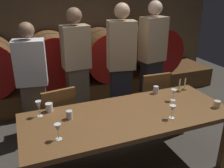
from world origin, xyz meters
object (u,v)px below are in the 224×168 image
object	(u,v)px
wine_barrel_far_right	(151,49)
cup_center_left	(69,115)
chair_left	(58,116)
cup_center_right	(156,90)
dining_table	(128,120)
cup_far_right	(217,104)
guest_center_right	(121,66)
candle_right	(185,86)
wine_glass_far_left	(39,106)
guest_center_left	(77,67)
wine_glass_center_right	(172,109)
chair_right	(152,98)
cup_far_left	(49,107)
wine_glass_center_left	(58,129)
guest_far_right	(152,59)
candle_left	(179,88)
wine_barrel_center_left	(52,59)
wine_glass_far_right	(174,93)
guest_far_left	(33,84)
wine_barrel_center_right	(103,53)

from	to	relation	value
wine_barrel_far_right	cup_center_left	distance (m)	2.88
chair_left	cup_center_right	bearing A→B (deg)	158.43
dining_table	cup_far_right	size ratio (longest dim) A/B	28.14
wine_barrel_far_right	cup_center_left	xyz separation A→B (m)	(-2.09, -1.98, -0.05)
guest_center_right	cup_far_right	xyz separation A→B (m)	(0.62, -1.23, -0.16)
candle_right	wine_glass_far_left	distance (m)	1.83
guest_center_left	wine_glass_center_right	bearing A→B (deg)	108.39
chair_right	cup_far_left	size ratio (longest dim) A/B	9.29
wine_glass_center_left	wine_glass_center_right	bearing A→B (deg)	-2.66
chair_left	guest_center_left	distance (m)	0.84
wine_barrel_far_right	wine_glass_far_left	xyz separation A→B (m)	(-2.37, -1.82, 0.03)
cup_center_left	cup_far_right	xyz separation A→B (m)	(1.58, -0.36, -0.01)
guest_center_right	candle_right	size ratio (longest dim) A/B	10.05
cup_far_right	wine_glass_center_right	bearing A→B (deg)	-178.34
dining_table	cup_center_left	world-z (taller)	cup_center_left
cup_center_left	cup_center_right	world-z (taller)	cup_center_right
cup_center_left	guest_far_right	bearing A→B (deg)	33.43
candle_right	chair_right	bearing A→B (deg)	124.15
guest_far_right	candle_left	world-z (taller)	guest_far_right
wine_barrel_center_left	chair_right	size ratio (longest dim) A/B	1.04
wine_glass_far_right	wine_glass_center_right	bearing A→B (deg)	-126.30
guest_center_left	guest_far_left	bearing A→B (deg)	15.70
guest_far_left	wine_barrel_center_left	bearing A→B (deg)	-101.63
wine_barrel_center_right	wine_barrel_far_right	size ratio (longest dim) A/B	1.00
guest_center_right	candle_right	world-z (taller)	guest_center_right
guest_center_left	candle_right	distance (m)	1.52
candle_left	cup_center_left	xyz separation A→B (m)	(-1.45, -0.17, -0.00)
wine_barrel_center_right	cup_far_left	size ratio (longest dim) A/B	9.64
cup_center_right	cup_far_right	size ratio (longest dim) A/B	1.19
dining_table	chair_right	world-z (taller)	chair_right
chair_left	chair_right	world-z (taller)	same
dining_table	wine_glass_center_left	bearing A→B (deg)	-166.17
chair_left	guest_center_right	bearing A→B (deg)	-168.43
guest_far_right	wine_glass_far_right	world-z (taller)	guest_far_right
wine_barrel_center_left	wine_glass_center_right	size ratio (longest dim) A/B	6.31
wine_barrel_far_right	guest_center_left	distance (m)	1.93
guest_center_right	cup_far_left	bearing A→B (deg)	40.33
wine_glass_center_left	cup_far_right	world-z (taller)	wine_glass_center_left
wine_glass_far_right	cup_far_right	bearing A→B (deg)	-43.73
wine_barrel_far_right	wine_glass_far_right	size ratio (longest dim) A/B	6.53
guest_far_right	candle_right	bearing A→B (deg)	81.73
dining_table	wine_glass_far_right	bearing A→B (deg)	9.62
guest_far_right	cup_far_left	size ratio (longest dim) A/B	18.85
guest_center_left	candle_right	size ratio (longest dim) A/B	9.72
wine_barrel_far_right	wine_glass_far_right	distance (m)	2.19
wine_barrel_center_right	cup_far_left	xyz separation A→B (m)	(-1.25, -1.75, -0.04)
wine_glass_far_left	cup_far_right	size ratio (longest dim) A/B	2.21
wine_barrel_center_left	wine_glass_center_left	bearing A→B (deg)	-97.66
dining_table	wine_glass_center_left	xyz separation A→B (m)	(-0.77, -0.19, 0.18)
wine_barrel_center_right	wine_glass_far_left	distance (m)	2.27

